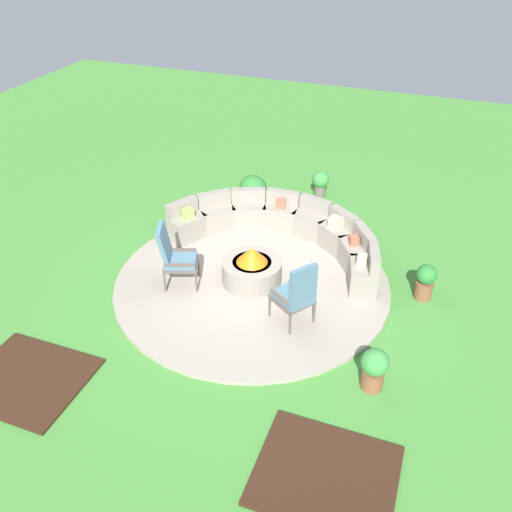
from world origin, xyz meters
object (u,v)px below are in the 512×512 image
object	(u,v)px
lounge_chair_front_left	(175,256)
potted_plant_3	(253,191)
potted_plant_0	(374,368)
curved_stone_bench	(286,229)
potted_plant_1	(425,281)
lounge_chair_front_right	(297,293)
fire_pit	(252,268)
potted_plant_2	(320,182)

from	to	relation	value
lounge_chair_front_left	potted_plant_3	world-z (taller)	lounge_chair_front_left
potted_plant_0	potted_plant_3	world-z (taller)	potted_plant_3
curved_stone_bench	potted_plant_1	bearing A→B (deg)	-15.15
lounge_chair_front_right	potted_plant_1	xyz separation A→B (m)	(1.82, 1.43, -0.28)
fire_pit	potted_plant_3	world-z (taller)	same
lounge_chair_front_left	potted_plant_1	size ratio (longest dim) A/B	1.78
lounge_chair_front_right	potted_plant_0	xyz separation A→B (m)	(1.38, -0.87, -0.27)
curved_stone_bench	potted_plant_3	distance (m)	1.69
lounge_chair_front_left	potted_plant_3	xyz separation A→B (m)	(0.23, 3.14, -0.24)
curved_stone_bench	lounge_chair_front_right	distance (m)	2.34
potted_plant_0	lounge_chair_front_left	bearing A→B (deg)	162.46
fire_pit	lounge_chair_front_left	size ratio (longest dim) A/B	0.90
fire_pit	potted_plant_0	xyz separation A→B (m)	(2.41, -1.67, 0.04)
curved_stone_bench	potted_plant_2	world-z (taller)	curved_stone_bench
lounge_chair_front_right	potted_plant_2	size ratio (longest dim) A/B	1.89
lounge_chair_front_right	potted_plant_1	size ratio (longest dim) A/B	1.74
lounge_chair_front_left	potted_plant_0	distance (m)	3.79
lounge_chair_front_right	potted_plant_3	world-z (taller)	lounge_chair_front_right
lounge_chair_front_right	potted_plant_1	world-z (taller)	lounge_chair_front_right
fire_pit	potted_plant_2	xyz separation A→B (m)	(0.26, 3.61, 0.02)
fire_pit	potted_plant_2	world-z (taller)	fire_pit
potted_plant_3	potted_plant_2	bearing A→B (deg)	39.15
fire_pit	potted_plant_1	distance (m)	2.93
potted_plant_3	lounge_chair_front_left	bearing A→B (deg)	-94.14
lounge_chair_front_right	potted_plant_2	xyz separation A→B (m)	(-0.77, 4.41, -0.29)
fire_pit	lounge_chair_front_right	bearing A→B (deg)	-37.57
potted_plant_1	potted_plant_2	size ratio (longest dim) A/B	1.08
fire_pit	potted_plant_1	bearing A→B (deg)	12.52
lounge_chair_front_left	potted_plant_1	distance (m)	4.23
lounge_chair_front_right	potted_plant_0	distance (m)	1.65
fire_pit	potted_plant_0	bearing A→B (deg)	-34.68
potted_plant_0	potted_plant_2	xyz separation A→B (m)	(-2.15, 5.28, -0.02)
curved_stone_bench	potted_plant_2	distance (m)	2.25
curved_stone_bench	potted_plant_1	world-z (taller)	curved_stone_bench
lounge_chair_front_right	lounge_chair_front_left	bearing A→B (deg)	116.77
lounge_chair_front_left	potted_plant_3	distance (m)	3.15
curved_stone_bench	lounge_chair_front_right	size ratio (longest dim) A/B	3.70
curved_stone_bench	lounge_chair_front_right	bearing A→B (deg)	-68.22
curved_stone_bench	potted_plant_0	size ratio (longest dim) A/B	6.33
lounge_chair_front_left	potted_plant_0	xyz separation A→B (m)	(3.61, -1.14, -0.28)
lounge_chair_front_left	fire_pit	bearing A→B (deg)	93.12
potted_plant_2	potted_plant_3	distance (m)	1.59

